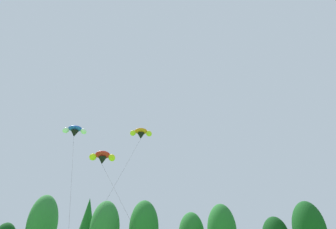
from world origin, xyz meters
The scene contains 7 objects.
treeline_tree_b centered at (-30.53, 51.64, 8.56)m, with size 5.62×5.62×14.13m.
treeline_tree_c centered at (-20.68, 50.81, 8.08)m, with size 4.44×4.44×12.90m.
treeline_tree_d centered at (-16.16, 48.78, 7.16)m, with size 5.00×5.00×11.83m.
treeline_tree_e centered at (-9.70, 50.33, 7.20)m, with size 5.01×5.01×11.90m.
parafoil_kite_high_orange centered at (-3.73, 29.93, 15.61)m, with size 2.72×11.95×14.67m.
parafoil_kite_mid_red_yellow centered at (-7.62, 28.55, 12.53)m, with size 11.05×11.85×11.71m.
parafoil_kite_far_blue_white centered at (-13.63, 31.61, 17.67)m, with size 10.97×13.82×16.89m.
Camera 1 is at (6.82, 0.38, 2.17)m, focal length 30.99 mm.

